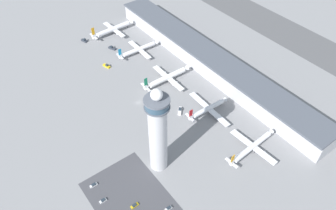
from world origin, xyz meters
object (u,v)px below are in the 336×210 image
(service_truck_baggage, at_px, (84,41))
(car_maroon_suv, at_px, (103,201))
(service_truck_water, at_px, (112,48))
(service_truck_catering, at_px, (107,66))
(control_tower, at_px, (158,132))
(airplane_gate_echo, at_px, (252,147))
(car_blue_compact, at_px, (94,185))
(car_white_wagon, at_px, (169,208))
(airplane_gate_bravo, at_px, (139,49))
(airplane_gate_delta, at_px, (208,109))
(airplane_gate_alpha, at_px, (113,29))
(airplane_gate_charlie, at_px, (167,78))
(service_truck_fuel, at_px, (180,111))
(car_black_suv, at_px, (135,206))

(service_truck_baggage, height_order, car_maroon_suv, service_truck_baggage)
(service_truck_water, distance_m, car_maroon_suv, 152.95)
(service_truck_water, bearing_deg, car_maroon_suv, -31.70)
(service_truck_catering, distance_m, car_maroon_suv, 126.78)
(service_truck_catering, distance_m, service_truck_water, 26.47)
(control_tower, distance_m, airplane_gate_echo, 66.33)
(service_truck_water, relative_size, car_blue_compact, 1.67)
(service_truck_catering, distance_m, car_white_wagon, 140.83)
(airplane_gate_bravo, xyz_separation_m, car_blue_compact, (98.05, -95.99, -3.14))
(airplane_gate_delta, relative_size, car_white_wagon, 9.47)
(airplane_gate_alpha, relative_size, service_truck_water, 5.75)
(service_truck_water, height_order, car_blue_compact, service_truck_water)
(control_tower, distance_m, airplane_gate_delta, 63.38)
(car_white_wagon, bearing_deg, service_truck_water, 161.20)
(airplane_gate_bravo, height_order, service_truck_catering, airplane_gate_bravo)
(airplane_gate_charlie, height_order, service_truck_fuel, airplane_gate_charlie)
(airplane_gate_echo, height_order, car_white_wagon, airplane_gate_echo)
(control_tower, relative_size, airplane_gate_charlie, 1.47)
(service_truck_catering, distance_m, car_blue_compact, 115.99)
(service_truck_catering, distance_m, service_truck_fuel, 80.96)
(airplane_gate_bravo, xyz_separation_m, car_black_suv, (123.76, -83.67, -3.19))
(airplane_gate_delta, height_order, service_truck_catering, airplane_gate_delta)
(service_truck_catering, height_order, car_white_wagon, service_truck_catering)
(car_blue_compact, bearing_deg, service_truck_water, 145.84)
(service_truck_catering, bearing_deg, car_white_wagon, -14.96)
(service_truck_baggage, xyz_separation_m, car_black_suv, (169.61, -52.94, -0.56))
(service_truck_fuel, relative_size, car_black_suv, 1.57)
(service_truck_fuel, bearing_deg, service_truck_water, 179.80)
(airplane_gate_charlie, distance_m, service_truck_catering, 54.97)
(airplane_gate_bravo, xyz_separation_m, service_truck_fuel, (79.94, -16.42, -2.85))
(control_tower, xyz_separation_m, airplane_gate_bravo, (-108.70, 55.98, -26.74))
(airplane_gate_charlie, bearing_deg, airplane_gate_bravo, 175.69)
(airplane_gate_delta, height_order, car_black_suv, airplane_gate_delta)
(airplane_gate_delta, distance_m, car_maroon_suv, 97.42)
(service_truck_baggage, distance_m, car_black_suv, 177.69)
(car_blue_compact, relative_size, car_black_suv, 0.99)
(airplane_gate_bravo, xyz_separation_m, airplane_gate_delta, (92.80, -0.68, 0.15))
(control_tower, height_order, airplane_gate_charlie, control_tower)
(airplane_gate_alpha, relative_size, airplane_gate_charlie, 1.04)
(airplane_gate_echo, distance_m, service_truck_baggage, 184.35)
(car_blue_compact, xyz_separation_m, car_black_suv, (25.71, 12.32, -0.05))
(control_tower, relative_size, airplane_gate_alpha, 1.41)
(control_tower, height_order, service_truck_baggage, control_tower)
(airplane_gate_delta, xyz_separation_m, car_black_suv, (30.97, -82.99, -3.34))
(airplane_gate_delta, bearing_deg, car_white_wagon, -57.37)
(airplane_gate_bravo, bearing_deg, car_white_wagon, -26.88)
(airplane_gate_bravo, xyz_separation_m, service_truck_baggage, (-45.85, -30.73, -2.63))
(airplane_gate_alpha, relative_size, car_black_suv, 9.50)
(airplane_gate_echo, bearing_deg, airplane_gate_delta, 178.78)
(airplane_gate_alpha, relative_size, service_truck_catering, 5.95)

